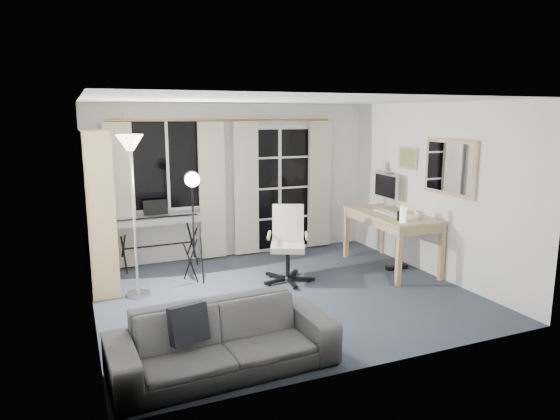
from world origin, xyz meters
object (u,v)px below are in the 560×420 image
object	(u,v)px
mug	(420,214)
keyboard_piano	(157,221)
sofa	(223,329)
torchiere_lamp	(131,167)
office_chair	(288,236)
bookshelf	(96,216)
monitor	(386,187)
desk	(391,220)
studio_light	(192,192)

from	to	relation	value
mug	keyboard_piano	bearing A→B (deg)	151.29
keyboard_piano	sofa	distance (m)	3.26
torchiere_lamp	office_chair	world-z (taller)	torchiere_lamp
bookshelf	monitor	xyz separation A→B (m)	(4.20, -0.25, 0.16)
monitor	sofa	world-z (taller)	monitor
sofa	desk	bearing A→B (deg)	29.61
keyboard_piano	monitor	size ratio (longest dim) A/B	2.20
torchiere_lamp	desk	xyz separation A→B (m)	(3.59, -0.26, -0.89)
bookshelf	desk	xyz separation A→B (m)	(4.01, -0.70, -0.25)
studio_light	office_chair	world-z (taller)	studio_light
sofa	mug	bearing A→B (deg)	21.88
office_chair	monitor	distance (m)	1.90
desk	office_chair	bearing A→B (deg)	178.00
desk	mug	xyz separation A→B (m)	(0.10, -0.50, 0.17)
keyboard_piano	desk	size ratio (longest dim) A/B	0.84
monitor	studio_light	bearing A→B (deg)	-177.87
desk	sofa	bearing A→B (deg)	-145.77
desk	monitor	xyz separation A→B (m)	(0.20, 0.45, 0.41)
desk	monitor	distance (m)	0.64
bookshelf	desk	size ratio (longest dim) A/B	1.31
keyboard_piano	studio_light	bearing A→B (deg)	-69.75
studio_light	monitor	xyz separation A→B (m)	(3.01, 0.00, -0.10)
torchiere_lamp	bookshelf	bearing A→B (deg)	133.20
office_chair	mug	distance (m)	1.83
office_chair	desk	bearing A→B (deg)	20.32
desk	sofa	distance (m)	3.71
torchiere_lamp	monitor	size ratio (longest dim) A/B	3.37
keyboard_piano	monitor	bearing A→B (deg)	-15.86
torchiere_lamp	mug	xyz separation A→B (m)	(3.69, -0.76, -0.72)
office_chair	mug	world-z (taller)	office_chair
keyboard_piano	office_chair	xyz separation A→B (m)	(1.56, -1.17, -0.11)
torchiere_lamp	mug	bearing A→B (deg)	-11.58
keyboard_piano	office_chair	world-z (taller)	office_chair
bookshelf	office_chair	bearing A→B (deg)	-15.33
bookshelf	torchiere_lamp	xyz separation A→B (m)	(0.42, -0.44, 0.64)
torchiere_lamp	keyboard_piano	xyz separation A→B (m)	(0.43, 1.03, -0.90)
keyboard_piano	mug	world-z (taller)	keyboard_piano
bookshelf	keyboard_piano	bearing A→B (deg)	32.72
office_chair	mug	bearing A→B (deg)	4.52
mug	sofa	xyz separation A→B (m)	(-3.23, -1.46, -0.50)
torchiere_lamp	keyboard_piano	distance (m)	1.43
torchiere_lamp	studio_light	world-z (taller)	torchiere_lamp
torchiere_lamp	office_chair	bearing A→B (deg)	-4.05
keyboard_piano	sofa	world-z (taller)	keyboard_piano
bookshelf	monitor	bearing A→B (deg)	-5.07
office_chair	desk	size ratio (longest dim) A/B	0.66
bookshelf	monitor	distance (m)	4.21
bookshelf	studio_light	bearing A→B (deg)	-13.57
studio_light	desk	size ratio (longest dim) A/B	0.99
sofa	torchiere_lamp	bearing A→B (deg)	99.23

